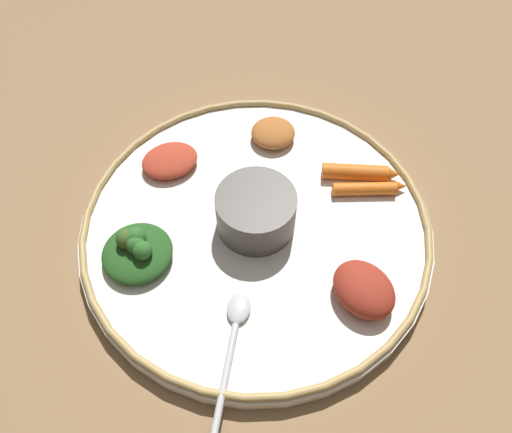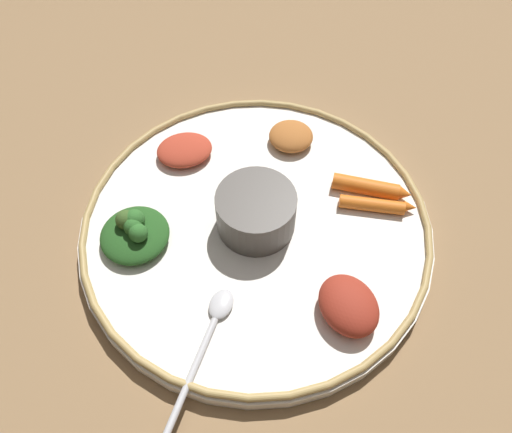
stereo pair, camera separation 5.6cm
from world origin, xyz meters
name	(u,v)px [view 1 (the left image)]	position (x,y,z in m)	size (l,w,h in m)	color
ground_plane	(256,232)	(0.00, 0.00, 0.00)	(2.40, 2.40, 0.00)	olive
platter	(256,228)	(0.00, 0.00, 0.01)	(0.40, 0.40, 0.02)	white
platter_rim	(256,222)	(0.00, 0.00, 0.02)	(0.40, 0.40, 0.01)	tan
center_bowl	(256,211)	(0.00, 0.00, 0.04)	(0.09, 0.09, 0.05)	#4C4742
spoon	(233,340)	(0.07, 0.12, 0.02)	(0.09, 0.14, 0.01)	silver
greens_pile	(137,253)	(0.14, 0.00, 0.03)	(0.11, 0.11, 0.04)	#23511E
carrot_near_spoon	(368,187)	(-0.14, 0.00, 0.03)	(0.09, 0.04, 0.02)	orange
carrot_outer	(360,172)	(-0.14, -0.02, 0.03)	(0.09, 0.05, 0.02)	orange
mound_chickpea	(273,133)	(-0.06, -0.12, 0.03)	(0.05, 0.06, 0.02)	#B2662D
mound_berbere_red	(170,160)	(0.07, -0.12, 0.03)	(0.07, 0.06, 0.02)	#B73D28
mound_beet	(364,289)	(-0.07, 0.12, 0.03)	(0.07, 0.06, 0.03)	maroon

